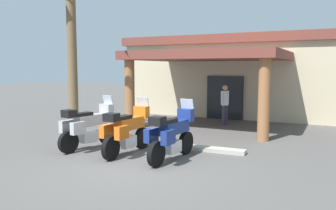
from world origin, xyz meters
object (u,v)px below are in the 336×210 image
object	(u,v)px
motorcycle_silver	(88,126)
motorcycle_blue	(172,135)
motel_building	(238,75)
motorcycle_orange	(127,130)
pedestrian	(225,102)
palm_tree_roadside	(71,16)

from	to	relation	value
motorcycle_silver	motorcycle_blue	distance (m)	2.89
motel_building	motorcycle_silver	xyz separation A→B (m)	(-2.34, -10.20, -1.42)
motel_building	motorcycle_blue	world-z (taller)	motel_building
motorcycle_orange	pedestrian	distance (m)	6.35
motorcycle_blue	pedestrian	size ratio (longest dim) A/B	1.26
motorcycle_orange	motorcycle_blue	bearing A→B (deg)	-88.02
motel_building	pedestrian	size ratio (longest dim) A/B	6.80
motel_building	motorcycle_silver	distance (m)	10.56
motorcycle_silver	palm_tree_roadside	xyz separation A→B (m)	(-1.93, 1.69, 3.69)
motorcycle_silver	motorcycle_orange	xyz separation A→B (m)	(1.44, -0.11, 0.00)
palm_tree_roadside	motorcycle_silver	bearing A→B (deg)	-41.11
motorcycle_orange	pedestrian	bearing A→B (deg)	-6.63
motorcycle_silver	pedestrian	size ratio (longest dim) A/B	1.24
motorcycle_blue	motorcycle_silver	bearing A→B (deg)	94.30
motel_building	motorcycle_silver	world-z (taller)	motel_building
motel_building	motorcycle_silver	bearing A→B (deg)	-100.62
pedestrian	motorcycle_blue	bearing A→B (deg)	-66.47
pedestrian	motel_building	bearing A→B (deg)	116.87
motorcycle_blue	pedestrian	world-z (taller)	pedestrian
motorcycle_blue	palm_tree_roadside	bearing A→B (deg)	76.67
motorcycle_orange	palm_tree_roadside	bearing A→B (deg)	66.84
motorcycle_orange	motorcycle_blue	xyz separation A→B (m)	(1.44, -0.07, 0.00)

